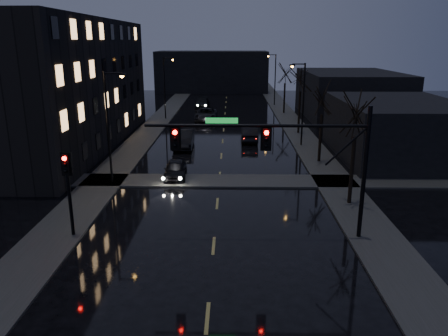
{
  "coord_description": "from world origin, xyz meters",
  "views": [
    {
      "loc": [
        0.85,
        -12.14,
        10.01
      ],
      "look_at": [
        0.48,
        11.15,
        3.2
      ],
      "focal_mm": 35.0,
      "sensor_mm": 36.0,
      "label": 1
    }
  ],
  "objects_px": {
    "oncoming_car_c": "(206,114)",
    "lead_car": "(249,134)",
    "oncoming_car_a": "(175,169)",
    "oncoming_car_d": "(202,103)",
    "oncoming_car_b": "(184,139)"
  },
  "relations": [
    {
      "from": "oncoming_car_a",
      "to": "oncoming_car_d",
      "type": "distance_m",
      "value": 36.29
    },
    {
      "from": "oncoming_car_c",
      "to": "oncoming_car_d",
      "type": "relative_size",
      "value": 1.17
    },
    {
      "from": "oncoming_car_b",
      "to": "oncoming_car_d",
      "type": "relative_size",
      "value": 1.03
    },
    {
      "from": "oncoming_car_b",
      "to": "lead_car",
      "type": "xyz_separation_m",
      "value": [
        6.47,
        3.0,
        -0.07
      ]
    },
    {
      "from": "oncoming_car_a",
      "to": "oncoming_car_d",
      "type": "height_order",
      "value": "oncoming_car_d"
    },
    {
      "from": "oncoming_car_b",
      "to": "lead_car",
      "type": "height_order",
      "value": "oncoming_car_b"
    },
    {
      "from": "oncoming_car_a",
      "to": "oncoming_car_c",
      "type": "bearing_deg",
      "value": 84.85
    },
    {
      "from": "oncoming_car_c",
      "to": "lead_car",
      "type": "bearing_deg",
      "value": -65.95
    },
    {
      "from": "oncoming_car_a",
      "to": "lead_car",
      "type": "distance_m",
      "value": 14.16
    },
    {
      "from": "oncoming_car_b",
      "to": "lead_car",
      "type": "relative_size",
      "value": 1.09
    },
    {
      "from": "oncoming_car_b",
      "to": "oncoming_car_c",
      "type": "xyz_separation_m",
      "value": [
        1.35,
        14.91,
        -0.03
      ]
    },
    {
      "from": "oncoming_car_c",
      "to": "oncoming_car_d",
      "type": "distance_m",
      "value": 11.66
    },
    {
      "from": "oncoming_car_b",
      "to": "lead_car",
      "type": "bearing_deg",
      "value": 23.6
    },
    {
      "from": "oncoming_car_a",
      "to": "oncoming_car_b",
      "type": "bearing_deg",
      "value": 89.37
    },
    {
      "from": "oncoming_car_b",
      "to": "oncoming_car_d",
      "type": "height_order",
      "value": "oncoming_car_b"
    }
  ]
}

